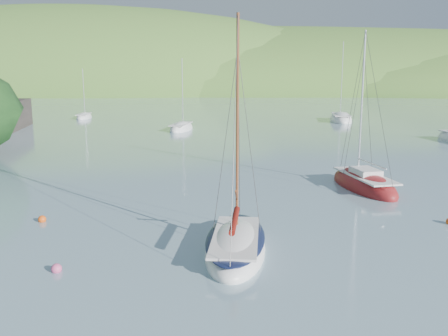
{
  "coord_description": "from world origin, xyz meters",
  "views": [
    {
      "loc": [
        1.42,
        -15.37,
        7.47
      ],
      "look_at": [
        0.69,
        8.0,
        2.79
      ],
      "focal_mm": 40.0,
      "sensor_mm": 36.0,
      "label": 1
    }
  ],
  "objects_px": {
    "sloop_red": "(364,185)",
    "daysailer_white": "(236,246)",
    "distant_sloop_c": "(84,117)",
    "distant_sloop_b": "(341,120)",
    "distant_sloop_a": "(181,129)"
  },
  "relations": [
    {
      "from": "sloop_red",
      "to": "daysailer_white",
      "type": "bearing_deg",
      "value": -138.69
    },
    {
      "from": "sloop_red",
      "to": "distant_sloop_c",
      "type": "relative_size",
      "value": 1.31
    },
    {
      "from": "distant_sloop_b",
      "to": "distant_sloop_c",
      "type": "xyz_separation_m",
      "value": [
        -38.29,
        3.01,
        -0.05
      ]
    },
    {
      "from": "distant_sloop_a",
      "to": "distant_sloop_b",
      "type": "height_order",
      "value": "distant_sloop_b"
    },
    {
      "from": "daysailer_white",
      "to": "sloop_red",
      "type": "distance_m",
      "value": 14.0
    },
    {
      "from": "distant_sloop_b",
      "to": "distant_sloop_c",
      "type": "height_order",
      "value": "distant_sloop_b"
    },
    {
      "from": "distant_sloop_b",
      "to": "distant_sloop_a",
      "type": "bearing_deg",
      "value": -147.16
    },
    {
      "from": "distant_sloop_a",
      "to": "distant_sloop_b",
      "type": "relative_size",
      "value": 0.77
    },
    {
      "from": "sloop_red",
      "to": "distant_sloop_a",
      "type": "relative_size",
      "value": 1.13
    },
    {
      "from": "daysailer_white",
      "to": "distant_sloop_b",
      "type": "height_order",
      "value": "distant_sloop_b"
    },
    {
      "from": "daysailer_white",
      "to": "sloop_red",
      "type": "relative_size",
      "value": 0.97
    },
    {
      "from": "distant_sloop_a",
      "to": "distant_sloop_b",
      "type": "distance_m",
      "value": 24.48
    },
    {
      "from": "distant_sloop_b",
      "to": "distant_sloop_c",
      "type": "bearing_deg",
      "value": -178.89
    },
    {
      "from": "distant_sloop_b",
      "to": "distant_sloop_c",
      "type": "relative_size",
      "value": 1.51
    },
    {
      "from": "daysailer_white",
      "to": "sloop_red",
      "type": "bearing_deg",
      "value": 57.92
    }
  ]
}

